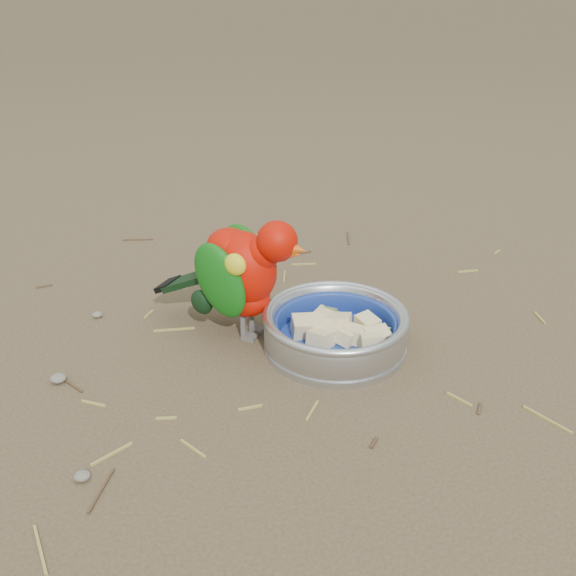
{
  "coord_description": "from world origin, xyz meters",
  "views": [
    {
      "loc": [
        -0.08,
        -0.81,
        0.52
      ],
      "look_at": [
        -0.02,
        0.05,
        0.08
      ],
      "focal_mm": 40.0,
      "sensor_mm": 36.0,
      "label": 1
    }
  ],
  "objects": [
    {
      "name": "ground_debris",
      "position": [
        0.02,
        0.03,
        0.0
      ],
      "size": [
        0.9,
        0.8,
        0.01
      ],
      "primitive_type": null,
      "color": "#9D8F43",
      "rests_on": "ground"
    },
    {
      "name": "food_bowl",
      "position": [
        0.04,
        0.0,
        0.01
      ],
      "size": [
        0.21,
        0.21,
        0.02
      ],
      "primitive_type": "cylinder",
      "color": "#B2B2BA",
      "rests_on": "ground"
    },
    {
      "name": "fruit_wedges",
      "position": [
        0.04,
        0.0,
        0.03
      ],
      "size": [
        0.13,
        0.13,
        0.03
      ],
      "primitive_type": null,
      "color": "beige",
      "rests_on": "food_bowl"
    },
    {
      "name": "bowl_wall",
      "position": [
        0.04,
        0.0,
        0.04
      ],
      "size": [
        0.21,
        0.21,
        0.04
      ],
      "primitive_type": null,
      "color": "#B2B2BA",
      "rests_on": "food_bowl"
    },
    {
      "name": "lory_parrot",
      "position": [
        -0.09,
        0.06,
        0.09
      ],
      "size": [
        0.26,
        0.21,
        0.19
      ],
      "primitive_type": null,
      "rotation": [
        0.0,
        0.0,
        -2.08
      ],
      "color": "#BB0E01",
      "rests_on": "ground"
    },
    {
      "name": "ground",
      "position": [
        0.0,
        0.0,
        0.0
      ],
      "size": [
        60.0,
        60.0,
        0.0
      ],
      "primitive_type": "plane",
      "color": "brown"
    }
  ]
}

